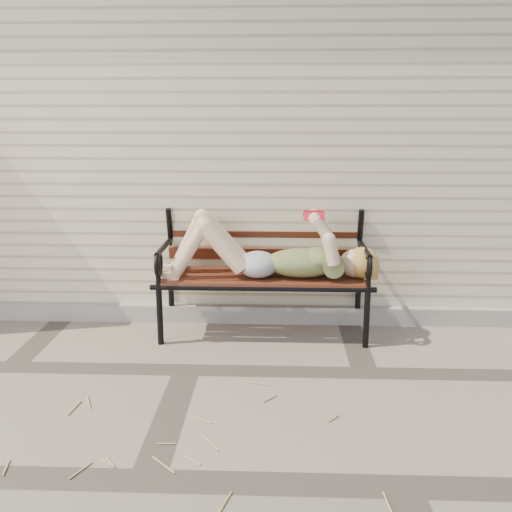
{
  "coord_description": "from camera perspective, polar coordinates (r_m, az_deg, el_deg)",
  "views": [
    {
      "loc": [
        0.63,
        -3.67,
        1.74
      ],
      "look_at": [
        0.47,
        0.53,
        0.7
      ],
      "focal_mm": 40.0,
      "sensor_mm": 36.0,
      "label": 1
    }
  ],
  "objects": [
    {
      "name": "foundation_strip",
      "position": [
        4.97,
        -5.22,
        -5.72
      ],
      "size": [
        8.0,
        0.1,
        0.15
      ],
      "primitive_type": "cube",
      "color": "#AEA79D",
      "rests_on": "ground"
    },
    {
      "name": "straw_scatter",
      "position": [
        3.43,
        -18.5,
        -17.27
      ],
      "size": [
        2.76,
        1.67,
        0.01
      ],
      "color": "tan",
      "rests_on": "ground"
    },
    {
      "name": "garden_bench",
      "position": [
        4.62,
        0.79,
        0.31
      ],
      "size": [
        1.81,
        0.72,
        1.17
      ],
      "color": "black",
      "rests_on": "ground"
    },
    {
      "name": "reading_woman",
      "position": [
        4.47,
        0.93,
        0.37
      ],
      "size": [
        1.7,
        0.39,
        0.54
      ],
      "color": "#0A3149",
      "rests_on": "ground"
    },
    {
      "name": "ground",
      "position": [
        4.12,
        -6.94,
        -11.24
      ],
      "size": [
        80.0,
        80.0,
        0.0
      ],
      "primitive_type": "plane",
      "color": "gray",
      "rests_on": "ground"
    },
    {
      "name": "house_wall",
      "position": [
        6.71,
        -3.25,
        11.84
      ],
      "size": [
        8.0,
        4.0,
        3.0
      ],
      "primitive_type": "cube",
      "color": "beige",
      "rests_on": "ground"
    }
  ]
}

